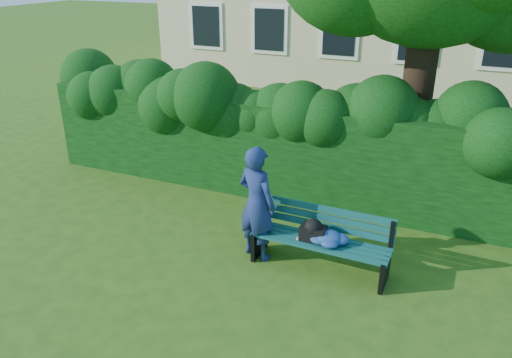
% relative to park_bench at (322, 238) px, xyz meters
% --- Properties ---
extents(ground, '(80.00, 80.00, 0.00)m').
position_rel_park_bench_xyz_m(ground, '(-1.29, 0.00, -0.50)').
color(ground, '#2E5216').
rests_on(ground, ground).
extents(hedge, '(10.00, 1.00, 1.80)m').
position_rel_park_bench_xyz_m(hedge, '(-1.29, 2.20, 0.40)').
color(hedge, black).
rests_on(hedge, ground).
extents(park_bench, '(2.01, 0.60, 0.89)m').
position_rel_park_bench_xyz_m(park_bench, '(0.00, 0.00, 0.00)').
color(park_bench, '#0D4143').
rests_on(park_bench, ground).
extents(man_reading, '(0.74, 0.60, 1.77)m').
position_rel_park_bench_xyz_m(man_reading, '(-0.99, -0.07, 0.39)').
color(man_reading, navy).
rests_on(man_reading, ground).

